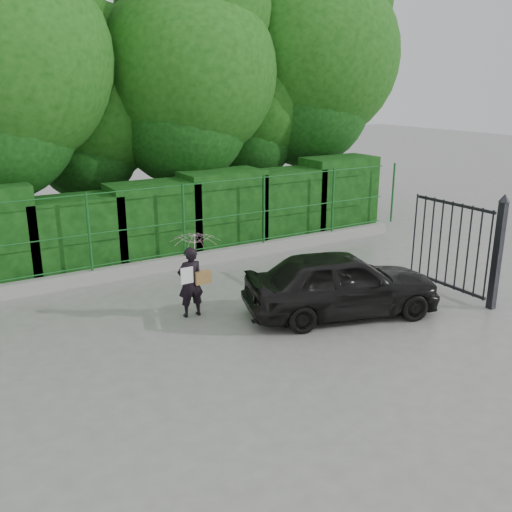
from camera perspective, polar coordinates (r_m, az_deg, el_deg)
ground at (r=10.42m, az=1.24°, el=-8.04°), size 80.00×80.00×0.00m
kerb at (r=14.11m, az=-8.57°, el=-0.76°), size 14.00×0.25×0.30m
fence at (r=13.91m, az=-7.92°, el=3.50°), size 14.13×0.06×1.80m
hedge at (r=14.76m, az=-10.34°, el=3.62°), size 14.20×1.20×2.27m
trees at (r=16.89m, az=-10.00°, el=17.47°), size 17.10×6.15×8.08m
gate at (r=12.50m, az=21.28°, el=0.88°), size 0.22×2.33×2.36m
woman at (r=11.06m, az=-6.18°, el=-0.52°), size 0.97×0.98×1.66m
car at (r=11.27m, az=8.56°, el=-2.69°), size 4.09×2.56×1.30m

